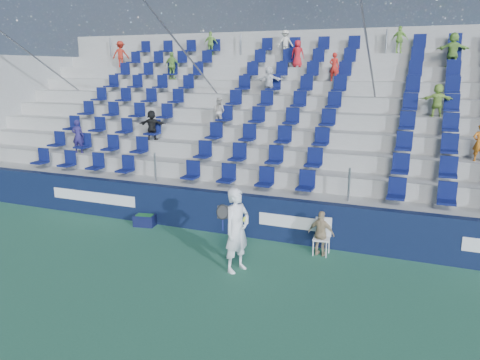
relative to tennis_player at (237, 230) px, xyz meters
name	(u,v)px	position (x,y,z in m)	size (l,w,h in m)	color
ground	(185,278)	(-0.93, -0.85, -1.00)	(70.00, 70.00, 0.00)	#2D694D
sponsor_wall	(238,214)	(-0.92, 2.30, -0.40)	(24.00, 0.32, 1.20)	#0F193A
grandstand	(290,137)	(-0.93, 7.40, 1.13)	(24.00, 8.17, 6.63)	#A6A7A1
tennis_player	(237,230)	(0.00, 0.00, 0.00)	(0.76, 0.85, 2.00)	white
line_judge_chair	(322,233)	(1.62, 1.80, -0.47)	(0.46, 0.48, 0.94)	white
line_judge	(321,234)	(1.62, 1.65, -0.42)	(0.69, 0.29, 1.17)	tan
ball_bin	(145,220)	(-3.82, 1.90, -0.81)	(0.68, 0.51, 0.35)	#0F143A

